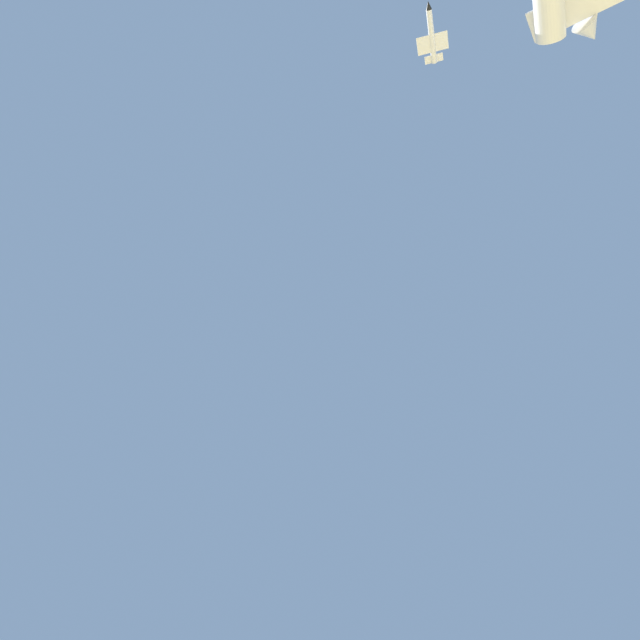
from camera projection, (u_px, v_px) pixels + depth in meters
The scene contains 1 object.
chase_jet_left_wing at pixel (432, 37), 141.45m from camera, with size 14.56×10.23×4.00m.
Camera 1 is at (54.29, 92.55, 1.43)m, focal length 30.71 mm.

